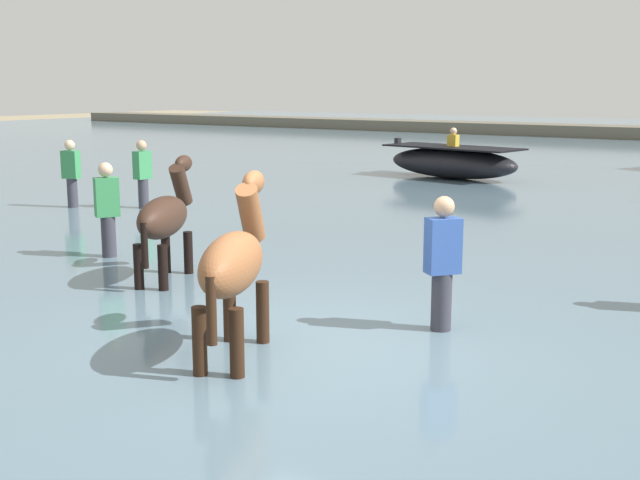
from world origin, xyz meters
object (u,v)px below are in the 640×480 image
object	(u,v)px
person_spectator_far	(442,274)
person_wading_close	(108,217)
boat_far_offshore	(452,162)
horse_lead_dark_bay	(165,220)
person_wading_mid	(143,180)
horse_trailing_chestnut	(234,267)
person_onlooker_right	(72,179)

from	to	relation	value
person_spectator_far	person_wading_close	size ratio (longest dim) A/B	1.00
boat_far_offshore	horse_lead_dark_bay	bearing A→B (deg)	-81.49
person_wading_mid	horse_lead_dark_bay	bearing A→B (deg)	-41.11
horse_trailing_chestnut	person_spectator_far	distance (m)	2.09
person_wading_mid	person_wading_close	xyz separation A→B (m)	(2.97, -3.49, 0.00)
person_wading_mid	person_onlooker_right	distance (m)	1.42
horse_trailing_chestnut	person_wading_close	xyz separation A→B (m)	(-4.16, 2.23, -0.24)
horse_trailing_chestnut	person_wading_mid	xyz separation A→B (m)	(-7.13, 5.72, -0.24)
person_wading_close	horse_trailing_chestnut	bearing A→B (deg)	-28.15
horse_trailing_chestnut	horse_lead_dark_bay	bearing A→B (deg)	146.04
person_wading_mid	person_wading_close	bearing A→B (deg)	-49.63
horse_trailing_chestnut	boat_far_offshore	world-z (taller)	horse_trailing_chestnut
horse_trailing_chestnut	person_onlooker_right	world-z (taller)	horse_trailing_chestnut
horse_trailing_chestnut	person_wading_close	distance (m)	4.73
horse_lead_dark_bay	horse_trailing_chestnut	xyz separation A→B (m)	(2.53, -1.70, 0.05)
horse_trailing_chestnut	person_onlooker_right	distance (m)	9.75
boat_far_offshore	person_wading_close	size ratio (longest dim) A/B	2.40
horse_trailing_chestnut	boat_far_offshore	size ratio (longest dim) A/B	0.48
person_spectator_far	person_wading_close	distance (m)	5.37
horse_trailing_chestnut	person_wading_mid	world-z (taller)	horse_trailing_chestnut
horse_lead_dark_bay	horse_trailing_chestnut	size ratio (longest dim) A/B	0.95
person_wading_close	person_spectator_far	bearing A→B (deg)	-5.60
horse_lead_dark_bay	horse_trailing_chestnut	world-z (taller)	horse_trailing_chestnut
person_wading_mid	person_spectator_far	size ratio (longest dim) A/B	1.00
person_wading_mid	person_spectator_far	distance (m)	9.23
person_spectator_far	person_wading_close	world-z (taller)	same
horse_lead_dark_bay	boat_far_offshore	xyz separation A→B (m)	(-1.82, 12.17, -0.34)
horse_lead_dark_bay	person_onlooker_right	world-z (taller)	horse_lead_dark_bay
person_wading_mid	boat_far_offshore	bearing A→B (deg)	71.14
horse_trailing_chestnut	person_onlooker_right	size ratio (longest dim) A/B	1.15
person_onlooker_right	person_wading_close	bearing A→B (deg)	-33.52
horse_lead_dark_bay	horse_trailing_chestnut	distance (m)	3.05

